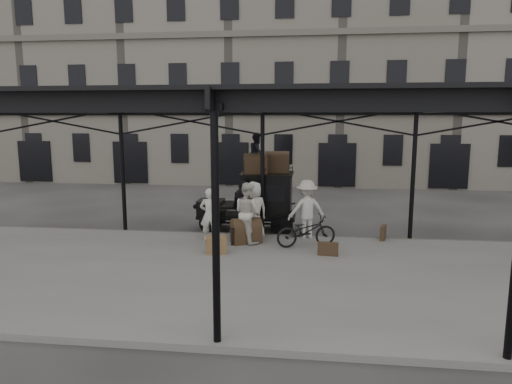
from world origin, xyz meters
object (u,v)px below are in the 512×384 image
at_px(porter_left, 210,215).
at_px(bicycle, 306,231).
at_px(steamer_trunk_platform, 246,232).
at_px(porter_official, 243,208).
at_px(taxi, 258,199).
at_px(steamer_trunk_roof_near, 255,165).

xyz_separation_m(porter_left, bicycle, (3.15, -0.28, -0.38)).
bearing_deg(steamer_trunk_platform, bicycle, -31.80).
relative_size(porter_left, porter_official, 0.93).
distance_m(taxi, porter_left, 2.58).
bearing_deg(steamer_trunk_platform, steamer_trunk_roof_near, 62.89).
xyz_separation_m(porter_official, steamer_trunk_roof_near, (0.30, 1.02, 1.38)).
bearing_deg(steamer_trunk_platform, taxi, 61.02).
xyz_separation_m(porter_official, bicycle, (2.18, -1.20, -0.45)).
distance_m(porter_left, steamer_trunk_roof_near, 2.74).
height_order(porter_left, porter_official, porter_official).
height_order(taxi, porter_official, taxi).
bearing_deg(porter_official, steamer_trunk_platform, 149.35).
xyz_separation_m(porter_left, porter_official, (0.97, 0.92, 0.07)).
distance_m(porter_official, steamer_trunk_roof_near, 1.74).
bearing_deg(porter_official, steamer_trunk_roof_near, -61.14).
height_order(bicycle, steamer_trunk_platform, bicycle).
xyz_separation_m(bicycle, steamer_trunk_platform, (-1.94, 0.22, -0.16)).
bearing_deg(taxi, bicycle, -53.88).
bearing_deg(bicycle, porter_left, 65.63).
relative_size(taxi, porter_left, 2.07).
height_order(porter_left, steamer_trunk_platform, porter_left).
distance_m(bicycle, steamer_trunk_roof_near, 3.43).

